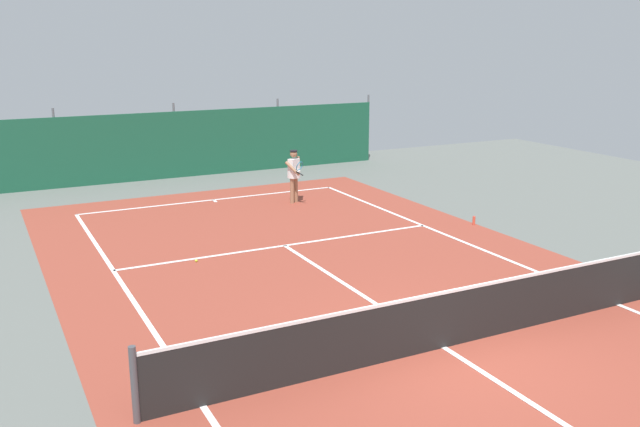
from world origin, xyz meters
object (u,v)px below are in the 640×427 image
(tennis_net, at_px, (445,319))
(tennis_player, at_px, (294,172))
(water_bottle, at_px, (474,221))
(tennis_ball_near_player, at_px, (196,261))

(tennis_net, distance_m, tennis_player, 10.65)
(tennis_net, distance_m, water_bottle, 7.98)
(tennis_net, distance_m, tennis_ball_near_player, 6.61)
(tennis_net, bearing_deg, tennis_player, 78.44)
(tennis_player, height_order, water_bottle, tennis_player)
(tennis_net, xyz_separation_m, water_bottle, (5.41, 5.86, -0.39))
(tennis_ball_near_player, bearing_deg, tennis_player, 43.75)
(tennis_net, height_order, tennis_ball_near_player, tennis_net)
(tennis_ball_near_player, height_order, water_bottle, water_bottle)
(tennis_net, relative_size, tennis_ball_near_player, 153.33)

